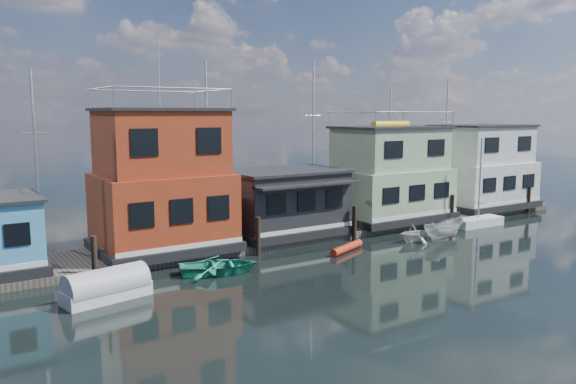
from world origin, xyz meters
TOP-DOWN VIEW (x-y plane):
  - ground at (0.00, 0.00)m, footprint 160.00×160.00m
  - dock at (0.00, 12.00)m, footprint 48.00×5.00m
  - houseboat_red at (-8.50, 12.00)m, footprint 7.40×5.90m
  - houseboat_dark at (-0.50, 11.98)m, footprint 7.40×6.10m
  - houseboat_green at (8.50, 12.00)m, footprint 8.40×5.90m
  - houseboat_white at (18.50, 12.00)m, footprint 8.40×5.90m
  - pilings at (-0.33, 9.20)m, footprint 42.28×0.28m
  - background_masts at (4.76, 18.00)m, footprint 36.40×0.16m
  - day_sailer at (13.25, 7.89)m, footprint 4.00×1.45m
  - dinghy_white at (5.86, 6.86)m, footprint 2.41×2.14m
  - red_kayak at (0.74, 7.13)m, footprint 3.02×1.60m
  - tarp_runabout at (-13.28, 6.11)m, footprint 3.88×2.13m
  - dinghy_teal at (-7.48, 7.06)m, footprint 4.65×3.95m
  - motorboat at (7.90, 6.28)m, footprint 3.31×1.25m

SIDE VIEW (x-z plane):
  - ground at x=0.00m, z-range 0.00..0.00m
  - dock at x=0.00m, z-range 0.00..0.40m
  - red_kayak at x=0.74m, z-range 0.00..0.45m
  - day_sailer at x=13.25m, z-range -2.73..3.51m
  - dinghy_teal at x=-7.48m, z-range 0.00..0.82m
  - tarp_runabout at x=-13.28m, z-range -0.19..1.30m
  - dinghy_white at x=5.86m, z-range 0.00..1.18m
  - motorboat at x=7.90m, z-range 0.00..1.28m
  - pilings at x=-0.33m, z-range 0.00..2.20m
  - houseboat_dark at x=-0.50m, z-range 0.39..4.45m
  - houseboat_white at x=18.50m, z-range 0.21..6.87m
  - houseboat_green at x=8.50m, z-range 0.03..7.06m
  - houseboat_red at x=-8.50m, z-range -1.83..10.03m
  - background_masts at x=4.76m, z-range -0.45..11.55m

